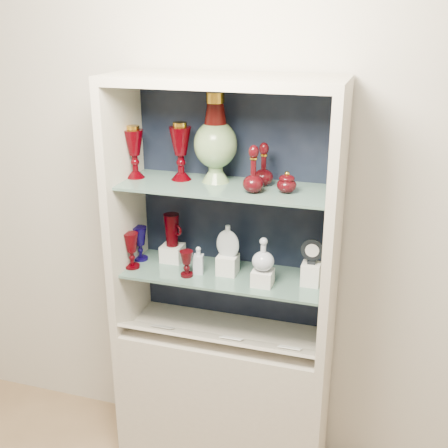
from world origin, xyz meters
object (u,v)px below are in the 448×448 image
(cameo_medallion, at_px, (312,251))
(ruby_goblet_tall, at_px, (132,250))
(pedestal_lamp_left, at_px, (134,152))
(ruby_pitcher, at_px, (172,230))
(flat_flask, at_px, (228,240))
(ruby_goblet_small, at_px, (187,264))
(ruby_decanter_a, at_px, (253,166))
(clear_square_bottle, at_px, (198,260))
(cobalt_goblet, at_px, (140,243))
(enamel_urn, at_px, (216,138))
(ruby_decanter_b, at_px, (264,163))
(pedestal_lamp_right, at_px, (181,151))
(lidded_bowl, at_px, (287,182))
(clear_round_decanter, at_px, (263,255))

(cameo_medallion, bearing_deg, ruby_goblet_tall, -178.93)
(pedestal_lamp_left, height_order, ruby_goblet_tall, pedestal_lamp_left)
(ruby_pitcher, distance_m, flat_flask, 0.30)
(ruby_goblet_small, bearing_deg, cameo_medallion, 8.35)
(ruby_decanter_a, distance_m, clear_square_bottle, 0.53)
(cobalt_goblet, distance_m, ruby_goblet_small, 0.30)
(flat_flask, xyz_separation_m, cameo_medallion, (0.38, 0.00, -0.01))
(pedestal_lamp_left, height_order, ruby_pitcher, pedestal_lamp_left)
(enamel_urn, relative_size, ruby_decanter_b, 1.95)
(ruby_goblet_tall, distance_m, clear_square_bottle, 0.32)
(pedestal_lamp_left, distance_m, flat_flask, 0.58)
(ruby_decanter_a, distance_m, ruby_decanter_b, 0.12)
(cameo_medallion, bearing_deg, ruby_pitcher, 171.20)
(ruby_goblet_small, bearing_deg, ruby_decanter_b, 22.87)
(pedestal_lamp_left, height_order, ruby_goblet_small, pedestal_lamp_left)
(flat_flask, bearing_deg, pedestal_lamp_right, 173.74)
(pedestal_lamp_left, height_order, lidded_bowl, pedestal_lamp_left)
(ruby_decanter_a, relative_size, lidded_bowl, 2.41)
(pedestal_lamp_left, distance_m, pedestal_lamp_right, 0.21)
(lidded_bowl, xyz_separation_m, ruby_goblet_small, (-0.43, -0.06, -0.41))
(ruby_goblet_small, bearing_deg, enamel_urn, 53.37)
(cobalt_goblet, bearing_deg, ruby_pitcher, 12.23)
(lidded_bowl, relative_size, ruby_goblet_tall, 0.54)
(pedestal_lamp_left, xyz_separation_m, lidded_bowl, (0.71, -0.03, -0.07))
(pedestal_lamp_left, distance_m, clear_round_decanter, 0.74)
(pedestal_lamp_right, bearing_deg, flat_flask, -9.58)
(pedestal_lamp_right, bearing_deg, ruby_decanter_a, -15.71)
(ruby_decanter_b, height_order, clear_square_bottle, ruby_decanter_b)
(ruby_pitcher, xyz_separation_m, clear_square_bottle, (0.17, -0.10, -0.09))
(ruby_decanter_b, xyz_separation_m, cobalt_goblet, (-0.60, -0.02, -0.44))
(ruby_pitcher, relative_size, clear_square_bottle, 1.20)
(lidded_bowl, bearing_deg, cameo_medallion, 10.08)
(cobalt_goblet, relative_size, ruby_pitcher, 1.07)
(ruby_decanter_a, xyz_separation_m, flat_flask, (-0.13, 0.06, -0.37))
(pedestal_lamp_right, bearing_deg, pedestal_lamp_left, -171.85)
(ruby_goblet_tall, xyz_separation_m, clear_square_bottle, (0.32, 0.03, -0.02))
(pedestal_lamp_left, xyz_separation_m, ruby_goblet_small, (0.27, -0.09, -0.48))
(enamel_urn, distance_m, ruby_goblet_tall, 0.66)
(ruby_decanter_a, xyz_separation_m, ruby_decanter_b, (0.02, 0.12, -0.01))
(pedestal_lamp_left, xyz_separation_m, ruby_pitcher, (0.15, 0.05, -0.38))
(cobalt_goblet, relative_size, ruby_goblet_tall, 0.97)
(enamel_urn, height_order, clear_round_decanter, enamel_urn)
(ruby_pitcher, xyz_separation_m, flat_flask, (0.30, -0.06, 0.01))
(pedestal_lamp_left, height_order, cobalt_goblet, pedestal_lamp_left)
(lidded_bowl, height_order, ruby_goblet_small, lidded_bowl)
(enamel_urn, xyz_separation_m, clear_square_bottle, (-0.06, -0.09, -0.55))
(ruby_decanter_b, distance_m, ruby_goblet_tall, 0.75)
(pedestal_lamp_right, height_order, cameo_medallion, pedestal_lamp_right)
(pedestal_lamp_left, xyz_separation_m, pedestal_lamp_right, (0.21, 0.03, 0.01))
(pedestal_lamp_right, distance_m, ruby_decanter_a, 0.37)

